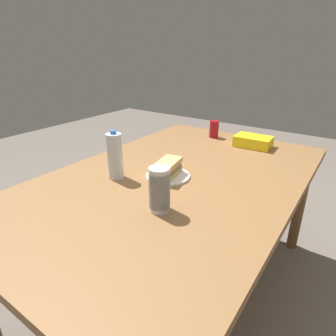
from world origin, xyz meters
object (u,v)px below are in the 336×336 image
at_px(plastic_cup_stack, 159,190).
at_px(water_bottle_tall, 115,156).
at_px(dining_table, 176,189).
at_px(paper_plate, 168,176).
at_px(chip_bag, 253,141).
at_px(soda_can_red, 214,129).
at_px(sandwich, 168,168).

bearing_deg(plastic_cup_stack, water_bottle_tall, -109.20).
height_order(dining_table, water_bottle_tall, water_bottle_tall).
height_order(paper_plate, chip_bag, chip_bag).
height_order(dining_table, chip_bag, chip_bag).
bearing_deg(soda_can_red, chip_bag, 82.00).
bearing_deg(sandwich, chip_bag, 165.85).
relative_size(paper_plate, plastic_cup_stack, 1.20).
height_order(soda_can_red, plastic_cup_stack, plastic_cup_stack).
height_order(dining_table, paper_plate, paper_plate).
height_order(water_bottle_tall, plastic_cup_stack, water_bottle_tall).
bearing_deg(water_bottle_tall, dining_table, 128.05).
distance_m(dining_table, chip_bag, 0.71).
bearing_deg(paper_plate, plastic_cup_stack, 28.83).
distance_m(soda_can_red, water_bottle_tall, 0.92).
bearing_deg(paper_plate, dining_table, 141.95).
height_order(dining_table, sandwich, sandwich).
relative_size(paper_plate, sandwich, 1.14).
relative_size(dining_table, water_bottle_tall, 7.38).
bearing_deg(water_bottle_tall, plastic_cup_stack, 70.80).
relative_size(paper_plate, chip_bag, 0.97).
bearing_deg(soda_can_red, water_bottle_tall, -5.45).
bearing_deg(dining_table, chip_bag, 167.05).
distance_m(soda_can_red, chip_bag, 0.31).
bearing_deg(sandwich, paper_plate, -142.45).
distance_m(dining_table, soda_can_red, 0.75).
bearing_deg(paper_plate, soda_can_red, -170.75).
xyz_separation_m(dining_table, water_bottle_tall, (0.19, -0.24, 0.19)).
height_order(soda_can_red, chip_bag, soda_can_red).
relative_size(sandwich, plastic_cup_stack, 1.05).
bearing_deg(plastic_cup_stack, dining_table, -158.07).
xyz_separation_m(sandwich, plastic_cup_stack, (0.28, 0.15, 0.04)).
bearing_deg(sandwich, dining_table, 147.07).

